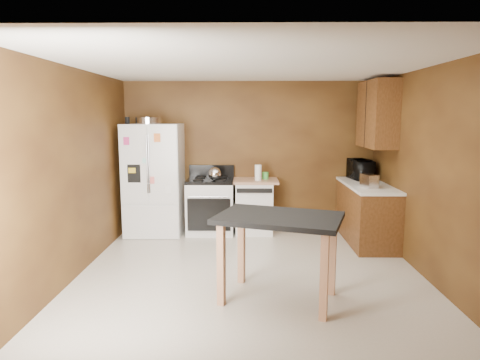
{
  "coord_description": "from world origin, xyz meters",
  "views": [
    {
      "loc": [
        -0.05,
        -4.99,
        1.93
      ],
      "look_at": [
        -0.14,
        0.85,
        1.05
      ],
      "focal_mm": 32.0,
      "sensor_mm": 36.0,
      "label": 1
    }
  ],
  "objects_px": {
    "kettle": "(215,174)",
    "pen_cup": "(127,120)",
    "refrigerator": "(154,180)",
    "toaster": "(369,181)",
    "green_canister": "(265,176)",
    "microwave": "(361,170)",
    "gas_range": "(211,205)",
    "roasting_pan": "(149,121)",
    "paper_towel": "(258,173)",
    "island": "(279,229)",
    "dishwasher": "(254,206)"
  },
  "relations": [
    {
      "from": "paper_towel",
      "to": "dishwasher",
      "type": "xyz_separation_m",
      "value": [
        -0.06,
        0.08,
        -0.56
      ]
    },
    {
      "from": "refrigerator",
      "to": "island",
      "type": "distance_m",
      "value": 3.15
    },
    {
      "from": "pen_cup",
      "to": "microwave",
      "type": "xyz_separation_m",
      "value": [
        3.76,
        0.16,
        -0.81
      ]
    },
    {
      "from": "green_canister",
      "to": "dishwasher",
      "type": "bearing_deg",
      "value": -161.34
    },
    {
      "from": "kettle",
      "to": "refrigerator",
      "type": "relative_size",
      "value": 0.12
    },
    {
      "from": "green_canister",
      "to": "toaster",
      "type": "relative_size",
      "value": 0.44
    },
    {
      "from": "microwave",
      "to": "island",
      "type": "height_order",
      "value": "microwave"
    },
    {
      "from": "roasting_pan",
      "to": "paper_towel",
      "type": "relative_size",
      "value": 1.66
    },
    {
      "from": "roasting_pan",
      "to": "pen_cup",
      "type": "relative_size",
      "value": 3.76
    },
    {
      "from": "gas_range",
      "to": "microwave",
      "type": "bearing_deg",
      "value": 0.87
    },
    {
      "from": "pen_cup",
      "to": "green_canister",
      "type": "distance_m",
      "value": 2.39
    },
    {
      "from": "dishwasher",
      "to": "kettle",
      "type": "bearing_deg",
      "value": -166.26
    },
    {
      "from": "green_canister",
      "to": "gas_range",
      "type": "xyz_separation_m",
      "value": [
        -0.91,
        -0.09,
        -0.49
      ]
    },
    {
      "from": "pen_cup",
      "to": "toaster",
      "type": "relative_size",
      "value": 0.42
    },
    {
      "from": "dishwasher",
      "to": "gas_range",
      "type": "bearing_deg",
      "value": -178.06
    },
    {
      "from": "roasting_pan",
      "to": "green_canister",
      "type": "bearing_deg",
      "value": 5.43
    },
    {
      "from": "pen_cup",
      "to": "refrigerator",
      "type": "relative_size",
      "value": 0.06
    },
    {
      "from": "green_canister",
      "to": "refrigerator",
      "type": "bearing_deg",
      "value": -175.34
    },
    {
      "from": "roasting_pan",
      "to": "toaster",
      "type": "xyz_separation_m",
      "value": [
        3.34,
        -0.69,
        -0.86
      ]
    },
    {
      "from": "kettle",
      "to": "gas_range",
      "type": "relative_size",
      "value": 0.19
    },
    {
      "from": "gas_range",
      "to": "island",
      "type": "xyz_separation_m",
      "value": [
        0.93,
        -2.61,
        0.31
      ]
    },
    {
      "from": "toaster",
      "to": "gas_range",
      "type": "xyz_separation_m",
      "value": [
        -2.37,
        0.78,
        -0.53
      ]
    },
    {
      "from": "dishwasher",
      "to": "pen_cup",
      "type": "bearing_deg",
      "value": -175.7
    },
    {
      "from": "refrigerator",
      "to": "green_canister",
      "type": "bearing_deg",
      "value": 4.66
    },
    {
      "from": "gas_range",
      "to": "island",
      "type": "distance_m",
      "value": 2.79
    },
    {
      "from": "roasting_pan",
      "to": "kettle",
      "type": "xyz_separation_m",
      "value": [
        1.05,
        -0.04,
        -0.85
      ]
    },
    {
      "from": "kettle",
      "to": "gas_range",
      "type": "height_order",
      "value": "kettle"
    },
    {
      "from": "kettle",
      "to": "island",
      "type": "height_order",
      "value": "kettle"
    },
    {
      "from": "roasting_pan",
      "to": "island",
      "type": "bearing_deg",
      "value": -53.03
    },
    {
      "from": "paper_towel",
      "to": "refrigerator",
      "type": "bearing_deg",
      "value": -179.89
    },
    {
      "from": "paper_towel",
      "to": "microwave",
      "type": "xyz_separation_m",
      "value": [
        1.68,
        0.09,
        0.03
      ]
    },
    {
      "from": "gas_range",
      "to": "island",
      "type": "height_order",
      "value": "gas_range"
    },
    {
      "from": "kettle",
      "to": "pen_cup",
      "type": "bearing_deg",
      "value": 179.83
    },
    {
      "from": "microwave",
      "to": "gas_range",
      "type": "height_order",
      "value": "microwave"
    },
    {
      "from": "island",
      "to": "paper_towel",
      "type": "bearing_deg",
      "value": 93.32
    },
    {
      "from": "green_canister",
      "to": "paper_towel",
      "type": "bearing_deg",
      "value": -130.6
    },
    {
      "from": "pen_cup",
      "to": "paper_towel",
      "type": "distance_m",
      "value": 2.24
    },
    {
      "from": "green_canister",
      "to": "gas_range",
      "type": "distance_m",
      "value": 1.03
    },
    {
      "from": "roasting_pan",
      "to": "gas_range",
      "type": "relative_size",
      "value": 0.38
    },
    {
      "from": "gas_range",
      "to": "island",
      "type": "bearing_deg",
      "value": -70.37
    },
    {
      "from": "dishwasher",
      "to": "green_canister",
      "type": "bearing_deg",
      "value": 18.66
    },
    {
      "from": "kettle",
      "to": "dishwasher",
      "type": "height_order",
      "value": "kettle"
    },
    {
      "from": "microwave",
      "to": "refrigerator",
      "type": "bearing_deg",
      "value": 83.77
    },
    {
      "from": "pen_cup",
      "to": "gas_range",
      "type": "bearing_deg",
      "value": 5.6
    },
    {
      "from": "pen_cup",
      "to": "refrigerator",
      "type": "height_order",
      "value": "pen_cup"
    },
    {
      "from": "green_canister",
      "to": "refrigerator",
      "type": "distance_m",
      "value": 1.82
    },
    {
      "from": "paper_towel",
      "to": "toaster",
      "type": "relative_size",
      "value": 0.96
    },
    {
      "from": "toaster",
      "to": "microwave",
      "type": "relative_size",
      "value": 0.5
    },
    {
      "from": "refrigerator",
      "to": "toaster",
      "type": "bearing_deg",
      "value": -12.44
    },
    {
      "from": "pen_cup",
      "to": "microwave",
      "type": "distance_m",
      "value": 3.85
    }
  ]
}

